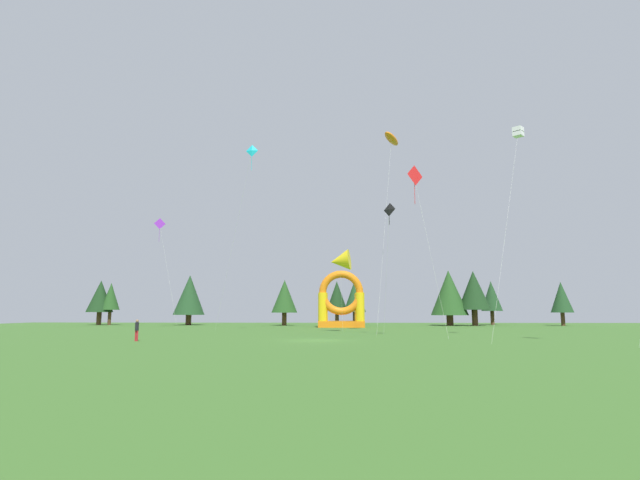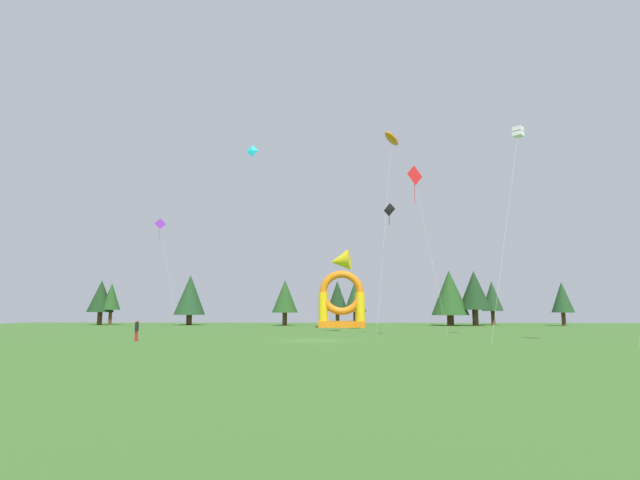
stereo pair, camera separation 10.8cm
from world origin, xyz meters
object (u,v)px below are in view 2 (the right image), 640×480
kite_black_diamond (389,211)px  kite_white_box (518,132)px  kite_orange_parafoil (392,139)px  kite_purple_diamond (160,225)px  kite_yellow_delta (340,261)px  person_near_camera (137,328)px  kite_cyan_diamond (251,153)px  kite_red_diamond (413,178)px  inflatable_blue_arch (342,306)px

kite_black_diamond → kite_white_box: size_ratio=0.68×
kite_orange_parafoil → kite_black_diamond: bearing=-100.3°
kite_purple_diamond → kite_white_box: bearing=-33.2°
kite_black_diamond → kite_yellow_delta: bearing=118.7°
kite_black_diamond → person_near_camera: kite_black_diamond is taller
kite_yellow_delta → kite_white_box: kite_white_box is taller
kite_black_diamond → person_near_camera: bearing=-158.5°
kite_black_diamond → kite_purple_diamond: kite_purple_diamond is taller
kite_yellow_delta → kite_cyan_diamond: (-9.79, -0.29, 12.02)m
kite_red_diamond → kite_purple_diamond: size_ratio=0.96×
kite_red_diamond → inflatable_blue_arch: (-6.06, 28.20, -10.47)m
kite_orange_parafoil → kite_purple_diamond: 34.77m
kite_cyan_diamond → kite_orange_parafoil: 15.45m
kite_black_diamond → kite_orange_parafoil: size_ratio=0.56×
kite_purple_diamond → kite_cyan_diamond: bearing=-42.5°
kite_black_diamond → kite_purple_diamond: 36.55m
kite_black_diamond → person_near_camera: size_ratio=7.45×
kite_red_diamond → kite_orange_parafoil: 11.79m
kite_white_box → kite_purple_diamond: size_ratio=1.19×
kite_cyan_diamond → kite_black_diamond: size_ratio=1.71×
kite_orange_parafoil → kite_purple_diamond: kite_orange_parafoil is taller
kite_red_diamond → kite_purple_diamond: 40.00m
kite_black_diamond → kite_red_diamond: (1.81, -3.46, 2.16)m
kite_purple_diamond → kite_black_diamond: bearing=-36.4°
kite_white_box → kite_purple_diamond: bearing=146.8°
kite_yellow_delta → kite_red_diamond: 14.40m
inflatable_blue_arch → kite_purple_diamond: bearing=-173.0°
person_near_camera → inflatable_blue_arch: bearing=-98.0°
kite_red_diamond → kite_cyan_diamond: bearing=144.9°
kite_orange_parafoil → inflatable_blue_arch: size_ratio=2.69×
kite_yellow_delta → kite_orange_parafoil: kite_orange_parafoil is taller
kite_black_diamond → kite_white_box: kite_white_box is taller
kite_cyan_diamond → kite_red_diamond: 20.53m
kite_yellow_delta → kite_white_box: 21.60m
kite_white_box → person_near_camera: 34.26m
person_near_camera → inflatable_blue_arch: (15.38, 32.48, 2.04)m
person_near_camera → kite_cyan_diamond: bearing=-91.8°
kite_orange_parafoil → person_near_camera: (-20.74, -13.79, -19.43)m
kite_yellow_delta → kite_purple_diamond: bearing=151.4°
kite_yellow_delta → kite_purple_diamond: kite_purple_diamond is taller
kite_black_diamond → inflatable_blue_arch: 26.44m
kite_yellow_delta → inflatable_blue_arch: size_ratio=1.12×
kite_purple_diamond → kite_red_diamond: bearing=-38.9°
kite_purple_diamond → inflatable_blue_arch: bearing=7.0°
kite_yellow_delta → kite_white_box: size_ratio=0.50×
kite_yellow_delta → kite_cyan_diamond: kite_cyan_diamond is taller
kite_cyan_diamond → kite_purple_diamond: size_ratio=1.38×
kite_white_box → kite_orange_parafoil: size_ratio=0.83×
kite_orange_parafoil → inflatable_blue_arch: (-5.36, 18.68, -17.40)m
kite_yellow_delta → kite_black_diamond: size_ratio=0.74×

